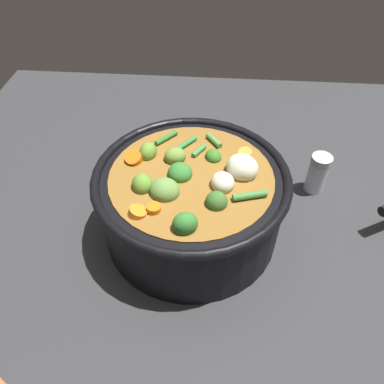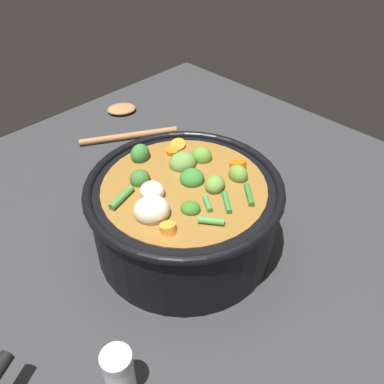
% 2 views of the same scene
% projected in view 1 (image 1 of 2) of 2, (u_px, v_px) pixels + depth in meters
% --- Properties ---
extents(ground_plane, '(1.10, 1.10, 0.00)m').
position_uv_depth(ground_plane, '(191.00, 229.00, 0.67)').
color(ground_plane, '#2D2D30').
extents(cooking_pot, '(0.31, 0.31, 0.16)m').
position_uv_depth(cooking_pot, '(191.00, 201.00, 0.62)').
color(cooking_pot, black).
rests_on(cooking_pot, ground_plane).
extents(salt_shaker, '(0.04, 0.04, 0.08)m').
position_uv_depth(salt_shaker, '(318.00, 173.00, 0.71)').
color(salt_shaker, silver).
rests_on(salt_shaker, ground_plane).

